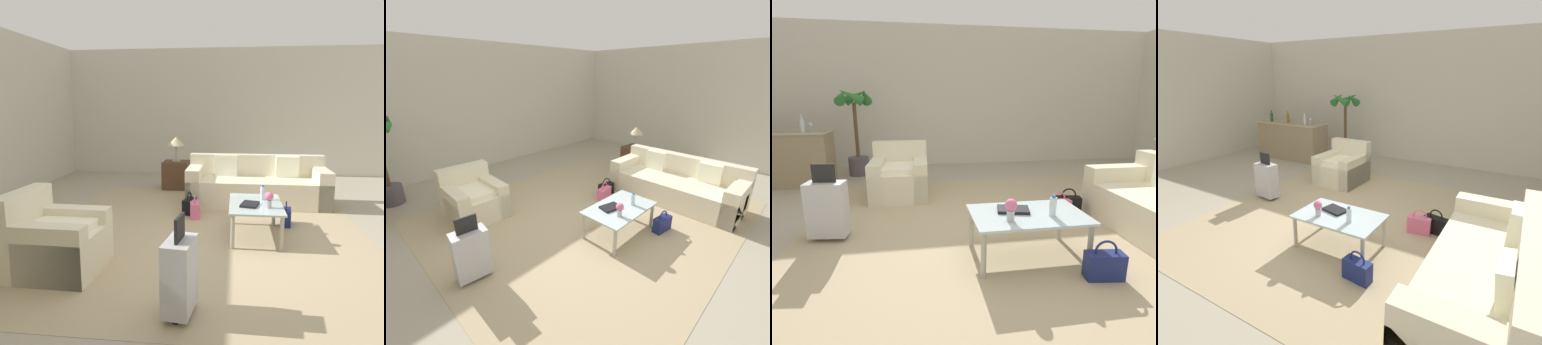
# 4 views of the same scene
# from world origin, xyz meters

# --- Properties ---
(ground_plane) EXTENTS (12.00, 12.00, 0.00)m
(ground_plane) POSITION_xyz_m (0.00, 0.00, 0.00)
(ground_plane) COLOR #A89E89
(wall_back) EXTENTS (10.24, 0.12, 3.10)m
(wall_back) POSITION_xyz_m (0.00, 4.06, 1.55)
(wall_back) COLOR beige
(wall_back) RESTS_ON ground
(wall_right) EXTENTS (0.12, 8.00, 3.10)m
(wall_right) POSITION_xyz_m (5.06, 0.00, 1.55)
(wall_right) COLOR beige
(wall_right) RESTS_ON ground
(area_rug) EXTENTS (5.20, 4.40, 0.01)m
(area_rug) POSITION_xyz_m (0.60, 0.20, 0.00)
(area_rug) COLOR tan
(area_rug) RESTS_ON ground
(couch) EXTENTS (0.97, 2.41, 0.84)m
(couch) POSITION_xyz_m (2.19, -0.60, 0.30)
(couch) COLOR beige
(couch) RESTS_ON ground
(armchair) EXTENTS (0.88, 0.93, 0.84)m
(armchair) POSITION_xyz_m (-0.90, 1.67, 0.29)
(armchair) COLOR beige
(armchair) RESTS_ON ground
(coffee_table) EXTENTS (1.08, 0.68, 0.45)m
(coffee_table) POSITION_xyz_m (0.40, -0.50, 0.39)
(coffee_table) COLOR silver
(coffee_table) RESTS_ON ground
(water_bottle) EXTENTS (0.06, 0.06, 0.20)m
(water_bottle) POSITION_xyz_m (0.60, -0.60, 0.54)
(water_bottle) COLOR silver
(water_bottle) RESTS_ON coffee_table
(coffee_table_book) EXTENTS (0.34, 0.27, 0.03)m
(coffee_table_book) POSITION_xyz_m (0.28, -0.42, 0.47)
(coffee_table_book) COLOR black
(coffee_table_book) RESTS_ON coffee_table
(flower_vase) EXTENTS (0.11, 0.11, 0.21)m
(flower_vase) POSITION_xyz_m (0.18, -0.65, 0.57)
(flower_vase) COLOR #B2B7BC
(flower_vase) RESTS_ON coffee_table
(side_table) EXTENTS (0.53, 0.53, 0.57)m
(side_table) POSITION_xyz_m (3.20, 1.00, 0.29)
(side_table) COLOR #513823
(side_table) RESTS_ON ground
(table_lamp) EXTENTS (0.36, 0.36, 0.51)m
(table_lamp) POSITION_xyz_m (3.20, 1.00, 0.98)
(table_lamp) COLOR #ADA899
(table_lamp) RESTS_ON side_table
(suitcase_silver) EXTENTS (0.42, 0.27, 0.85)m
(suitcase_silver) POSITION_xyz_m (-1.60, 0.20, 0.36)
(suitcase_silver) COLOR #B7B7BC
(suitcase_silver) RESTS_ON ground
(handbag_pink) EXTENTS (0.34, 0.18, 0.36)m
(handbag_pink) POSITION_xyz_m (1.16, 0.39, 0.13)
(handbag_pink) COLOR pink
(handbag_pink) RESTS_ON ground
(handbag_navy) EXTENTS (0.34, 0.18, 0.36)m
(handbag_navy) POSITION_xyz_m (0.92, -0.97, 0.13)
(handbag_navy) COLOR navy
(handbag_navy) RESTS_ON ground
(handbag_black) EXTENTS (0.34, 0.20, 0.36)m
(handbag_black) POSITION_xyz_m (1.36, 0.50, 0.13)
(handbag_black) COLOR black
(handbag_black) RESTS_ON ground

